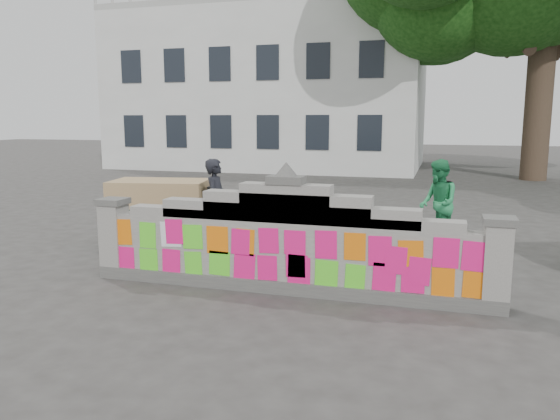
{
  "coord_description": "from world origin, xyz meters",
  "views": [
    {
      "loc": [
        2.25,
        -7.82,
        2.66
      ],
      "look_at": [
        -0.4,
        1.0,
        1.1
      ],
      "focal_mm": 35.0,
      "sensor_mm": 36.0,
      "label": 1
    }
  ],
  "objects_px": {
    "cyclist_rider": "(217,216)",
    "rickshaw_left": "(164,212)",
    "cyclist_bike": "(217,233)",
    "pedestrian": "(438,203)"
  },
  "relations": [
    {
      "from": "cyclist_bike",
      "to": "rickshaw_left",
      "type": "bearing_deg",
      "value": 58.83
    },
    {
      "from": "cyclist_bike",
      "to": "rickshaw_left",
      "type": "xyz_separation_m",
      "value": [
        -1.49,
        0.69,
        0.23
      ]
    },
    {
      "from": "cyclist_rider",
      "to": "rickshaw_left",
      "type": "height_order",
      "value": "cyclist_rider"
    },
    {
      "from": "cyclist_rider",
      "to": "rickshaw_left",
      "type": "distance_m",
      "value": 1.65
    },
    {
      "from": "cyclist_rider",
      "to": "rickshaw_left",
      "type": "relative_size",
      "value": 0.65
    },
    {
      "from": "pedestrian",
      "to": "cyclist_rider",
      "type": "bearing_deg",
      "value": -78.91
    },
    {
      "from": "cyclist_bike",
      "to": "cyclist_rider",
      "type": "relative_size",
      "value": 1.12
    },
    {
      "from": "cyclist_bike",
      "to": "cyclist_rider",
      "type": "distance_m",
      "value": 0.34
    },
    {
      "from": "cyclist_rider",
      "to": "rickshaw_left",
      "type": "xyz_separation_m",
      "value": [
        -1.49,
        0.69,
        -0.11
      ]
    },
    {
      "from": "cyclist_bike",
      "to": "pedestrian",
      "type": "height_order",
      "value": "pedestrian"
    }
  ]
}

